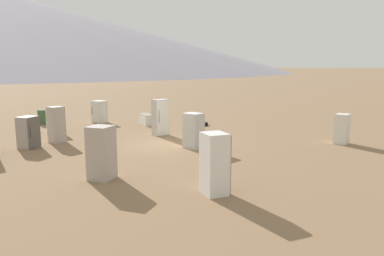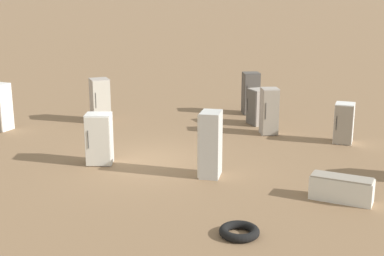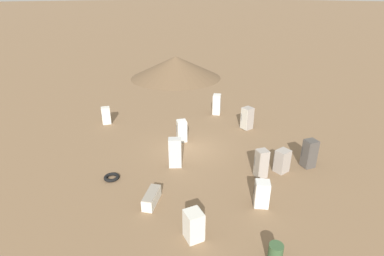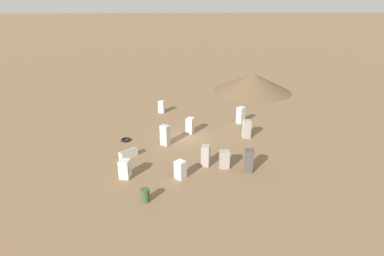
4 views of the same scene
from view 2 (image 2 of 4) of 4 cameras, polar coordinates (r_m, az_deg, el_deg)
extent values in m
plane|color=#846647|center=(17.22, -4.91, -3.50)|extent=(1000.00, 1000.00, 0.00)
cube|color=silver|center=(14.44, 15.65, -6.32)|extent=(1.61, 1.40, 0.62)
cube|color=gray|center=(14.33, 15.74, -5.09)|extent=(1.54, 1.35, 0.04)
cube|color=#A89E93|center=(20.33, 8.23, 1.79)|extent=(0.80, 0.80, 1.76)
cube|color=gray|center=(20.02, 8.45, 1.58)|extent=(0.26, 0.56, 1.69)
cylinder|color=#2D2D2D|center=(19.92, 7.87, 1.80)|extent=(0.02, 0.02, 0.62)
cube|color=#A89E93|center=(22.40, -9.79, 2.95)|extent=(0.81, 0.80, 1.79)
cube|color=beige|center=(22.03, -9.58, 2.76)|extent=(0.11, 0.70, 1.72)
cylinder|color=#2D2D2D|center=(21.93, -10.23, 2.92)|extent=(0.02, 0.02, 0.63)
cube|color=#4C4742|center=(23.61, 6.28, 3.71)|extent=(0.89, 0.89, 1.83)
cube|color=#56514C|center=(23.26, 6.48, 3.54)|extent=(0.28, 0.64, 1.75)
cylinder|color=#2D2D2D|center=(23.16, 5.91, 3.74)|extent=(0.02, 0.02, 0.64)
cube|color=silver|center=(16.94, -9.87, -1.14)|extent=(0.94, 0.99, 1.61)
cube|color=silver|center=(16.62, -10.07, -1.46)|extent=(0.39, 0.68, 1.54)
cylinder|color=#2D2D2D|center=(16.62, -11.03, -1.21)|extent=(0.02, 0.02, 0.56)
cube|color=silver|center=(15.52, 2.01, -1.75)|extent=(0.97, 0.94, 1.94)
cube|color=silver|center=(15.57, 0.92, -1.68)|extent=(0.61, 0.51, 1.86)
cylinder|color=#2D2D2D|center=(15.81, 1.01, -1.07)|extent=(0.02, 0.02, 0.68)
cube|color=#A89E93|center=(21.77, 7.15, 2.26)|extent=(0.83, 0.72, 1.45)
cube|color=#56514C|center=(21.60, 6.34, 2.19)|extent=(0.75, 0.10, 1.39)
cylinder|color=#2D2D2D|center=(21.81, 5.92, 2.51)|extent=(0.02, 0.02, 0.51)
cube|color=white|center=(19.77, 15.90, 0.52)|extent=(0.96, 0.96, 1.43)
cube|color=gray|center=(19.41, 15.82, 0.27)|extent=(0.49, 0.45, 1.38)
cylinder|color=#2D2D2D|center=(19.38, 15.15, 0.51)|extent=(0.02, 0.02, 0.50)
torus|color=black|center=(12.17, 5.07, -10.94)|extent=(0.91, 0.91, 0.20)
camera|label=1|loc=(31.86, -26.68, 10.25)|focal=35.00mm
camera|label=3|loc=(21.10, 58.11, 21.04)|focal=28.00mm
camera|label=4|loc=(35.66, 44.74, 21.59)|focal=28.00mm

